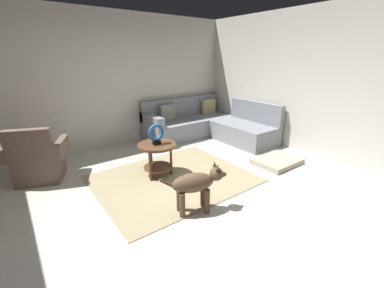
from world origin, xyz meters
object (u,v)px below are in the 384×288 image
Objects in this scene: sectional_couch at (208,125)px; side_table at (157,151)px; armchair at (38,161)px; torus_sculpture at (156,133)px; dog_bed_mat at (277,161)px; dog at (196,184)px.

side_table is at bearing -151.39° from sectional_couch.
torus_sculpture is (1.54, -0.95, 0.39)m from armchair.
sectional_couch is 2.24m from side_table.
sectional_couch and armchair have the same top height.
armchair is at bearing 148.53° from torus_sculpture.
torus_sculpture is at bearing -90.00° from side_table.
torus_sculpture is 2.24m from dog_bed_mat.
side_table is 0.29m from torus_sculpture.
armchair is at bearing -177.97° from sectional_couch.
armchair is 3.95m from dog_bed_mat.
sectional_couch reaches higher than side_table.
torus_sculpture reaches higher than dog_bed_mat.
dog_bed_mat is (1.95, -0.87, -0.37)m from side_table.
armchair is at bearing 148.53° from side_table.
sectional_couch is 3.04m from dog.
armchair is at bearing 152.55° from dog_bed_mat.
sectional_couch is 6.90× the size of torus_sculpture.
torus_sculpture reaches higher than dog.
sectional_couch is at bearing 28.61° from torus_sculpture.
dog is (-2.06, -0.29, 0.33)m from dog_bed_mat.
side_table is 1.84× the size of torus_sculpture.
torus_sculpture is at bearing -166.48° from dog.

